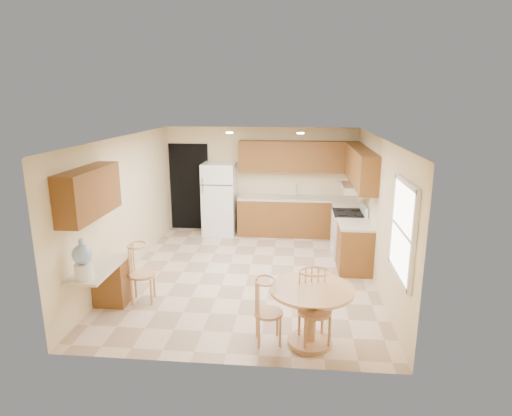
# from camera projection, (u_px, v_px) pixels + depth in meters

# --- Properties ---
(floor) EXTENTS (5.50, 5.50, 0.00)m
(floor) POSITION_uv_depth(u_px,v_px,m) (248.00, 274.00, 7.87)
(floor) COLOR beige
(floor) RESTS_ON ground
(ceiling) EXTENTS (4.50, 5.50, 0.02)m
(ceiling) POSITION_uv_depth(u_px,v_px,m) (248.00, 138.00, 7.24)
(ceiling) COLOR white
(ceiling) RESTS_ON wall_back
(wall_back) EXTENTS (4.50, 0.02, 2.50)m
(wall_back) POSITION_uv_depth(u_px,v_px,m) (261.00, 180.00, 10.21)
(wall_back) COLOR beige
(wall_back) RESTS_ON floor
(wall_front) EXTENTS (4.50, 0.02, 2.50)m
(wall_front) POSITION_uv_depth(u_px,v_px,m) (221.00, 269.00, 4.91)
(wall_front) COLOR beige
(wall_front) RESTS_ON floor
(wall_left) EXTENTS (0.02, 5.50, 2.50)m
(wall_left) POSITION_uv_depth(u_px,v_px,m) (125.00, 206.00, 7.76)
(wall_left) COLOR beige
(wall_left) RESTS_ON floor
(wall_right) EXTENTS (0.02, 5.50, 2.50)m
(wall_right) POSITION_uv_depth(u_px,v_px,m) (378.00, 212.00, 7.35)
(wall_right) COLOR beige
(wall_right) RESTS_ON floor
(doorway) EXTENTS (0.90, 0.02, 2.10)m
(doorway) POSITION_uv_depth(u_px,v_px,m) (189.00, 187.00, 10.40)
(doorway) COLOR black
(doorway) RESTS_ON floor
(base_cab_back) EXTENTS (2.75, 0.60, 0.87)m
(base_cab_back) POSITION_uv_depth(u_px,v_px,m) (297.00, 217.00, 10.04)
(base_cab_back) COLOR brown
(base_cab_back) RESTS_ON floor
(counter_back) EXTENTS (2.75, 0.63, 0.04)m
(counter_back) POSITION_uv_depth(u_px,v_px,m) (297.00, 198.00, 9.93)
(counter_back) COLOR beige
(counter_back) RESTS_ON base_cab_back
(base_cab_right_a) EXTENTS (0.60, 0.59, 0.87)m
(base_cab_right_a) POSITION_uv_depth(u_px,v_px,m) (346.00, 226.00, 9.37)
(base_cab_right_a) COLOR brown
(base_cab_right_a) RESTS_ON floor
(counter_right_a) EXTENTS (0.63, 0.59, 0.04)m
(counter_right_a) POSITION_uv_depth(u_px,v_px,m) (347.00, 206.00, 9.26)
(counter_right_a) COLOR beige
(counter_right_a) RESTS_ON base_cab_right_a
(base_cab_right_b) EXTENTS (0.60, 0.80, 0.87)m
(base_cab_right_b) POSITION_uv_depth(u_px,v_px,m) (354.00, 248.00, 7.97)
(base_cab_right_b) COLOR brown
(base_cab_right_b) RESTS_ON floor
(counter_right_b) EXTENTS (0.63, 0.80, 0.04)m
(counter_right_b) POSITION_uv_depth(u_px,v_px,m) (356.00, 225.00, 7.85)
(counter_right_b) COLOR beige
(counter_right_b) RESTS_ON base_cab_right_b
(upper_cab_back) EXTENTS (2.75, 0.33, 0.70)m
(upper_cab_back) POSITION_uv_depth(u_px,v_px,m) (298.00, 156.00, 9.82)
(upper_cab_back) COLOR brown
(upper_cab_back) RESTS_ON wall_back
(upper_cab_right) EXTENTS (0.33, 2.42, 0.70)m
(upper_cab_right) POSITION_uv_depth(u_px,v_px,m) (360.00, 166.00, 8.38)
(upper_cab_right) COLOR brown
(upper_cab_right) RESTS_ON wall_right
(upper_cab_left) EXTENTS (0.33, 1.40, 0.70)m
(upper_cab_left) POSITION_uv_depth(u_px,v_px,m) (89.00, 193.00, 6.05)
(upper_cab_left) COLOR brown
(upper_cab_left) RESTS_ON wall_left
(sink) EXTENTS (0.78, 0.44, 0.01)m
(sink) POSITION_uv_depth(u_px,v_px,m) (296.00, 197.00, 9.92)
(sink) COLOR silver
(sink) RESTS_ON counter_back
(range_hood) EXTENTS (0.50, 0.76, 0.14)m
(range_hood) POSITION_uv_depth(u_px,v_px,m) (355.00, 188.00, 8.47)
(range_hood) COLOR silver
(range_hood) RESTS_ON upper_cab_right
(desk_pedestal) EXTENTS (0.48, 0.42, 0.72)m
(desk_pedestal) POSITION_uv_depth(u_px,v_px,m) (112.00, 282.00, 6.69)
(desk_pedestal) COLOR brown
(desk_pedestal) RESTS_ON floor
(desk_top) EXTENTS (0.50, 1.20, 0.04)m
(desk_top) POSITION_uv_depth(u_px,v_px,m) (99.00, 268.00, 6.23)
(desk_top) COLOR beige
(desk_top) RESTS_ON desk_pedestal
(window) EXTENTS (0.06, 1.12, 1.30)m
(window) POSITION_uv_depth(u_px,v_px,m) (403.00, 230.00, 5.51)
(window) COLOR white
(window) RESTS_ON wall_right
(can_light_a) EXTENTS (0.14, 0.14, 0.02)m
(can_light_a) POSITION_uv_depth(u_px,v_px,m) (230.00, 133.00, 8.45)
(can_light_a) COLOR white
(can_light_a) RESTS_ON ceiling
(can_light_b) EXTENTS (0.14, 0.14, 0.02)m
(can_light_b) POSITION_uv_depth(u_px,v_px,m) (301.00, 133.00, 8.32)
(can_light_b) COLOR white
(can_light_b) RESTS_ON ceiling
(refrigerator) EXTENTS (0.75, 0.73, 1.70)m
(refrigerator) POSITION_uv_depth(u_px,v_px,m) (220.00, 199.00, 10.06)
(refrigerator) COLOR white
(refrigerator) RESTS_ON floor
(stove) EXTENTS (0.65, 0.76, 1.09)m
(stove) POSITION_uv_depth(u_px,v_px,m) (348.00, 234.00, 8.71)
(stove) COLOR white
(stove) RESTS_ON floor
(dining_table) EXTENTS (1.08, 1.08, 0.80)m
(dining_table) POSITION_uv_depth(u_px,v_px,m) (311.00, 308.00, 5.52)
(dining_table) COLOR tan
(dining_table) RESTS_ON floor
(chair_table_a) EXTENTS (0.39, 0.50, 0.88)m
(chair_table_a) POSITION_uv_depth(u_px,v_px,m) (268.00, 308.00, 5.50)
(chair_table_a) COLOR tan
(chair_table_a) RESTS_ON floor
(chair_table_b) EXTENTS (0.44, 0.47, 1.01)m
(chair_table_b) POSITION_uv_depth(u_px,v_px,m) (315.00, 305.00, 5.40)
(chair_table_b) COLOR tan
(chair_table_b) RESTS_ON floor
(chair_desk) EXTENTS (0.42, 0.54, 0.94)m
(chair_desk) POSITION_uv_depth(u_px,v_px,m) (140.00, 269.00, 6.62)
(chair_desk) COLOR tan
(chair_desk) RESTS_ON floor
(water_crock) EXTENTS (0.27, 0.27, 0.56)m
(water_crock) POSITION_uv_depth(u_px,v_px,m) (83.00, 261.00, 5.75)
(water_crock) COLOR white
(water_crock) RESTS_ON desk_top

